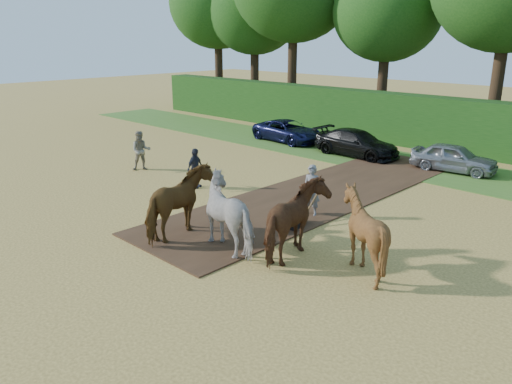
% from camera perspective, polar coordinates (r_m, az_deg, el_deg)
% --- Properties ---
extents(ground, '(120.00, 120.00, 0.00)m').
position_cam_1_polar(ground, '(17.46, -10.63, -4.14)').
color(ground, gold).
rests_on(ground, ground).
extents(earth_strip, '(4.50, 17.00, 0.05)m').
position_cam_1_polar(earth_strip, '(21.09, 7.46, -0.11)').
color(earth_strip, '#472D1C').
rests_on(earth_strip, ground).
extents(grass_verge, '(50.00, 5.00, 0.03)m').
position_cam_1_polar(grass_verge, '(27.54, 13.74, 3.70)').
color(grass_verge, '#38601E').
rests_on(grass_verge, ground).
extents(hedgerow, '(46.00, 1.60, 3.00)m').
position_cam_1_polar(hedgerow, '(31.17, 18.23, 7.68)').
color(hedgerow, '#14380F').
rests_on(hedgerow, ground).
extents(spectator_near, '(1.12, 1.18, 1.93)m').
position_cam_1_polar(spectator_near, '(25.02, -13.00, 4.62)').
color(spectator_near, '#9E957C').
rests_on(spectator_near, ground).
extents(spectator_far, '(0.68, 1.09, 1.74)m').
position_cam_1_polar(spectator_far, '(21.67, -6.97, 2.72)').
color(spectator_far, '#242730').
rests_on(spectator_far, ground).
extents(plough_team, '(7.69, 6.37, 2.30)m').
position_cam_1_polar(plough_team, '(15.00, 1.24, -2.82)').
color(plough_team, brown).
rests_on(plough_team, ground).
extents(parked_cars, '(26.89, 2.63, 1.42)m').
position_cam_1_polar(parked_cars, '(25.71, 22.07, 3.49)').
color(parked_cars, '#12153A').
rests_on(parked_cars, ground).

